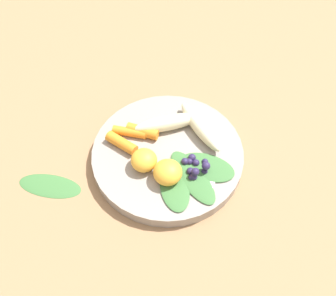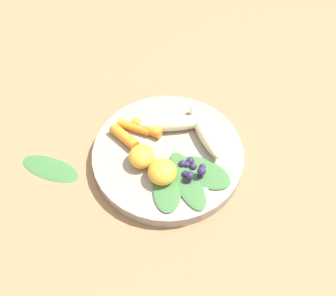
{
  "view_description": "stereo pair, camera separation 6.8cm",
  "coord_description": "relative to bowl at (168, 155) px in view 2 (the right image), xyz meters",
  "views": [
    {
      "loc": [
        0.0,
        0.4,
        0.59
      ],
      "look_at": [
        0.0,
        0.0,
        0.04
      ],
      "focal_mm": 40.87,
      "sensor_mm": 36.0,
      "label": 1
    },
    {
      "loc": [
        -0.07,
        0.39,
        0.59
      ],
      "look_at": [
        0.0,
        0.0,
        0.04
      ],
      "focal_mm": 40.87,
      "sensor_mm": 36.0,
      "label": 2
    }
  ],
  "objects": [
    {
      "name": "ground_plane",
      "position": [
        0.0,
        0.0,
        -0.01
      ],
      "size": [
        2.4,
        2.4,
        0.0
      ],
      "primitive_type": "plane",
      "color": "#99704C"
    },
    {
      "name": "carrot_mid_right",
      "position": [
        0.08,
        -0.01,
        0.02
      ],
      "size": [
        0.06,
        0.05,
        0.02
      ],
      "primitive_type": "cylinder",
      "rotation": [
        0.0,
        1.57,
        5.68
      ],
      "color": "orange",
      "rests_on": "bowl"
    },
    {
      "name": "carrot_front",
      "position": [
        0.05,
        -0.04,
        0.02
      ],
      "size": [
        0.06,
        0.04,
        0.02
      ],
      "primitive_type": "cylinder",
      "rotation": [
        0.0,
        1.57,
        5.95
      ],
      "color": "orange",
      "rests_on": "bowl"
    },
    {
      "name": "coconut_shred_patch",
      "position": [
        -0.06,
        0.06,
        0.01
      ],
      "size": [
        0.05,
        0.05,
        0.0
      ],
      "primitive_type": "cylinder",
      "color": "white",
      "rests_on": "bowl"
    },
    {
      "name": "banana_peeled_left",
      "position": [
        0.0,
        -0.05,
        0.03
      ],
      "size": [
        0.13,
        0.06,
        0.03
      ],
      "primitive_type": "ellipsoid",
      "rotation": [
        0.0,
        0.0,
        6.53
      ],
      "color": "beige",
      "rests_on": "bowl"
    },
    {
      "name": "kale_leaf_rear",
      "position": [
        -0.07,
        0.04,
        0.02
      ],
      "size": [
        0.11,
        0.09,
        0.0
      ],
      "primitive_type": "ellipsoid",
      "rotation": [
        0.0,
        0.0,
        9.08
      ],
      "color": "#3D7038",
      "rests_on": "bowl"
    },
    {
      "name": "banana_peeled_right",
      "position": [
        -0.06,
        -0.05,
        0.03
      ],
      "size": [
        0.09,
        0.13,
        0.03
      ],
      "primitive_type": "ellipsoid",
      "rotation": [
        0.0,
        0.0,
        5.22
      ],
      "color": "beige",
      "rests_on": "bowl"
    },
    {
      "name": "carrot_mid_left",
      "position": [
        0.07,
        -0.04,
        0.02
      ],
      "size": [
        0.07,
        0.03,
        0.02
      ],
      "primitive_type": "cylinder",
      "rotation": [
        0.0,
        1.57,
        6.08
      ],
      "color": "orange",
      "rests_on": "bowl"
    },
    {
      "name": "orange_segment_near",
      "position": [
        0.0,
        0.06,
        0.03
      ],
      "size": [
        0.05,
        0.05,
        0.04
      ],
      "primitive_type": "ellipsoid",
      "color": "#F4A833",
      "rests_on": "bowl"
    },
    {
      "name": "orange_segment_far",
      "position": [
        0.04,
        0.03,
        0.03
      ],
      "size": [
        0.05,
        0.05,
        0.03
      ],
      "primitive_type": "ellipsoid",
      "color": "#F4A833",
      "rests_on": "bowl"
    },
    {
      "name": "bowl",
      "position": [
        0.0,
        0.0,
        0.0
      ],
      "size": [
        0.28,
        0.28,
        0.03
      ],
      "primitive_type": "cylinder",
      "color": "gray",
      "rests_on": "ground_plane"
    },
    {
      "name": "kale_leaf_stray",
      "position": [
        0.21,
        0.06,
        -0.01
      ],
      "size": [
        0.12,
        0.07,
        0.01
      ],
      "primitive_type": "ellipsoid",
      "rotation": [
        0.0,
        0.0,
        -0.2
      ],
      "color": "#3D7038",
      "rests_on": "ground_plane"
    },
    {
      "name": "kale_leaf_left",
      "position": [
        -0.01,
        0.08,
        0.02
      ],
      "size": [
        0.06,
        0.1,
        0.0
      ],
      "primitive_type": "ellipsoid",
      "rotation": [
        0.0,
        0.0,
        8.03
      ],
      "color": "#3D7038",
      "rests_on": "bowl"
    },
    {
      "name": "kale_leaf_right",
      "position": [
        -0.04,
        0.06,
        0.02
      ],
      "size": [
        0.1,
        0.13,
        0.0
      ],
      "primitive_type": "ellipsoid",
      "rotation": [
        0.0,
        0.0,
        8.39
      ],
      "color": "#3D7038",
      "rests_on": "bowl"
    },
    {
      "name": "blueberry_pile",
      "position": [
        -0.05,
        0.04,
        0.02
      ],
      "size": [
        0.05,
        0.05,
        0.03
      ],
      "color": "#2D234C",
      "rests_on": "bowl"
    }
  ]
}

